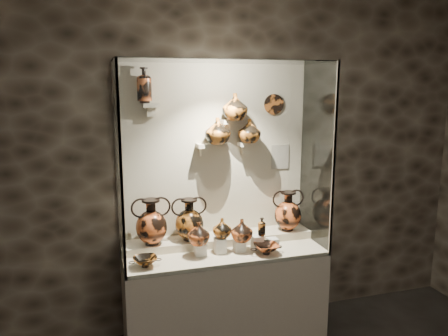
{
  "coord_description": "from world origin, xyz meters",
  "views": [
    {
      "loc": [
        -1.01,
        -1.19,
        2.21
      ],
      "look_at": [
        0.02,
        2.25,
        1.53
      ],
      "focal_mm": 35.0,
      "sensor_mm": 36.0,
      "label": 1
    }
  ],
  "objects_px": {
    "lekythos_small": "(262,226)",
    "ovoid_vase_b": "(235,107)",
    "amphora_right": "(288,211)",
    "jug_b": "(222,228)",
    "lekythos_tall": "(144,83)",
    "ovoid_vase_c": "(249,131)",
    "kylix_left": "(145,261)",
    "jug_a": "(198,233)",
    "ovoid_vase_a": "(218,131)",
    "jug_c": "(242,230)",
    "kylix_right": "(266,248)",
    "amphora_left": "(151,222)",
    "amphora_mid": "(189,219)"
  },
  "relations": [
    {
      "from": "ovoid_vase_a",
      "to": "ovoid_vase_c",
      "type": "xyz_separation_m",
      "value": [
        0.29,
        0.01,
        -0.01
      ]
    },
    {
      "from": "amphora_mid",
      "to": "ovoid_vase_c",
      "type": "height_order",
      "value": "ovoid_vase_c"
    },
    {
      "from": "amphora_right",
      "to": "lekythos_tall",
      "type": "bearing_deg",
      "value": 170.24
    },
    {
      "from": "lekythos_small",
      "to": "ovoid_vase_b",
      "type": "height_order",
      "value": "ovoid_vase_b"
    },
    {
      "from": "kylix_right",
      "to": "jug_a",
      "type": "bearing_deg",
      "value": -175.77
    },
    {
      "from": "lekythos_tall",
      "to": "jug_c",
      "type": "bearing_deg",
      "value": -24.88
    },
    {
      "from": "amphora_right",
      "to": "jug_b",
      "type": "height_order",
      "value": "amphora_right"
    },
    {
      "from": "jug_a",
      "to": "jug_c",
      "type": "relative_size",
      "value": 1.0
    },
    {
      "from": "amphora_left",
      "to": "lekythos_small",
      "type": "bearing_deg",
      "value": -21.35
    },
    {
      "from": "jug_c",
      "to": "lekythos_small",
      "type": "xyz_separation_m",
      "value": [
        0.18,
        0.0,
        0.02
      ]
    },
    {
      "from": "jug_b",
      "to": "ovoid_vase_a",
      "type": "bearing_deg",
      "value": 93.17
    },
    {
      "from": "jug_b",
      "to": "ovoid_vase_c",
      "type": "distance_m",
      "value": 0.87
    },
    {
      "from": "amphora_mid",
      "to": "jug_b",
      "type": "distance_m",
      "value": 0.3
    },
    {
      "from": "jug_a",
      "to": "ovoid_vase_b",
      "type": "distance_m",
      "value": 1.1
    },
    {
      "from": "amphora_right",
      "to": "kylix_right",
      "type": "relative_size",
      "value": 1.4
    },
    {
      "from": "amphora_mid",
      "to": "jug_a",
      "type": "relative_size",
      "value": 1.9
    },
    {
      "from": "jug_b",
      "to": "amphora_right",
      "type": "bearing_deg",
      "value": 24.37
    },
    {
      "from": "amphora_left",
      "to": "ovoid_vase_c",
      "type": "bearing_deg",
      "value": -5.23
    },
    {
      "from": "amphora_left",
      "to": "ovoid_vase_c",
      "type": "height_order",
      "value": "ovoid_vase_c"
    },
    {
      "from": "jug_b",
      "to": "ovoid_vase_c",
      "type": "height_order",
      "value": "ovoid_vase_c"
    },
    {
      "from": "jug_c",
      "to": "lekythos_small",
      "type": "relative_size",
      "value": 1.08
    },
    {
      "from": "amphora_mid",
      "to": "ovoid_vase_a",
      "type": "height_order",
      "value": "ovoid_vase_a"
    },
    {
      "from": "jug_a",
      "to": "amphora_right",
      "type": "bearing_deg",
      "value": 13.13
    },
    {
      "from": "amphora_left",
      "to": "lekythos_tall",
      "type": "relative_size",
      "value": 1.22
    },
    {
      "from": "kylix_left",
      "to": "amphora_mid",
      "type": "bearing_deg",
      "value": 14.58
    },
    {
      "from": "amphora_mid",
      "to": "jug_b",
      "type": "xyz_separation_m",
      "value": [
        0.24,
        -0.18,
        -0.04
      ]
    },
    {
      "from": "kylix_left",
      "to": "amphora_right",
      "type": "bearing_deg",
      "value": -8.51
    },
    {
      "from": "amphora_right",
      "to": "jug_b",
      "type": "relative_size",
      "value": 2.22
    },
    {
      "from": "amphora_right",
      "to": "ovoid_vase_c",
      "type": "relative_size",
      "value": 1.77
    },
    {
      "from": "jug_b",
      "to": "ovoid_vase_b",
      "type": "distance_m",
      "value": 1.03
    },
    {
      "from": "jug_c",
      "to": "ovoid_vase_b",
      "type": "relative_size",
      "value": 0.85
    },
    {
      "from": "lekythos_tall",
      "to": "ovoid_vase_a",
      "type": "relative_size",
      "value": 1.43
    },
    {
      "from": "kylix_right",
      "to": "ovoid_vase_b",
      "type": "height_order",
      "value": "ovoid_vase_b"
    },
    {
      "from": "kylix_left",
      "to": "ovoid_vase_c",
      "type": "distance_m",
      "value": 1.4
    },
    {
      "from": "jug_b",
      "to": "jug_c",
      "type": "bearing_deg",
      "value": -0.74
    },
    {
      "from": "amphora_mid",
      "to": "jug_c",
      "type": "relative_size",
      "value": 1.9
    },
    {
      "from": "amphora_left",
      "to": "amphora_mid",
      "type": "xyz_separation_m",
      "value": [
        0.32,
        0.01,
        -0.01
      ]
    },
    {
      "from": "amphora_left",
      "to": "ovoid_vase_b",
      "type": "xyz_separation_m",
      "value": [
        0.74,
        0.05,
        0.94
      ]
    },
    {
      "from": "kylix_right",
      "to": "lekythos_tall",
      "type": "xyz_separation_m",
      "value": [
        -0.91,
        0.4,
        1.35
      ]
    },
    {
      "from": "ovoid_vase_b",
      "to": "amphora_mid",
      "type": "bearing_deg",
      "value": -178.07
    },
    {
      "from": "jug_a",
      "to": "ovoid_vase_c",
      "type": "height_order",
      "value": "ovoid_vase_c"
    },
    {
      "from": "amphora_left",
      "to": "ovoid_vase_a",
      "type": "relative_size",
      "value": 1.74
    },
    {
      "from": "lekythos_small",
      "to": "ovoid_vase_b",
      "type": "distance_m",
      "value": 1.04
    },
    {
      "from": "kylix_left",
      "to": "lekythos_tall",
      "type": "xyz_separation_m",
      "value": [
        0.08,
        0.37,
        1.35
      ]
    },
    {
      "from": "amphora_left",
      "to": "kylix_left",
      "type": "xyz_separation_m",
      "value": [
        -0.09,
        -0.29,
        -0.22
      ]
    },
    {
      "from": "amphora_mid",
      "to": "lekythos_tall",
      "type": "height_order",
      "value": "lekythos_tall"
    },
    {
      "from": "jug_c",
      "to": "kylix_right",
      "type": "xyz_separation_m",
      "value": [
        0.18,
        -0.11,
        -0.13
      ]
    },
    {
      "from": "ovoid_vase_b",
      "to": "lekythos_tall",
      "type": "bearing_deg",
      "value": 174.0
    },
    {
      "from": "amphora_mid",
      "to": "ovoid_vase_b",
      "type": "height_order",
      "value": "ovoid_vase_b"
    },
    {
      "from": "amphora_right",
      "to": "kylix_right",
      "type": "height_order",
      "value": "amphora_right"
    }
  ]
}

